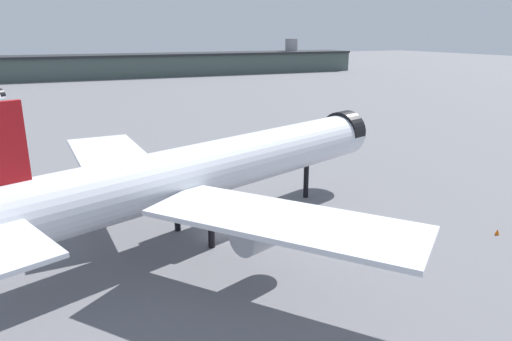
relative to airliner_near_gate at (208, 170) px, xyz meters
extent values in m
plane|color=slate|center=(1.14, -1.21, -8.52)|extent=(900.00, 900.00, 0.00)
cylinder|color=silver|center=(0.36, 0.12, 0.15)|extent=(58.54, 24.54, 6.67)
cone|color=silver|center=(28.61, 9.21, 0.15)|extent=(8.99, 8.47, 6.54)
cylinder|color=black|center=(27.34, 8.80, 0.65)|extent=(4.92, 7.33, 6.74)
cube|color=silver|center=(-9.13, 14.59, -0.69)|extent=(9.57, 26.74, 0.53)
cylinder|color=#B7BAC1|center=(-6.79, 11.98, -2.89)|extent=(9.03, 6.04, 3.67)
cube|color=silver|center=(1.10, -17.18, -0.69)|extent=(23.34, 27.21, 0.53)
cylinder|color=#B7BAC1|center=(1.48, -13.69, -2.89)|extent=(9.03, 6.04, 3.67)
cube|color=silver|center=(-22.35, -14.56, 0.81)|extent=(8.36, 11.81, 0.40)
cylinder|color=black|center=(18.44, 5.94, -5.86)|extent=(0.80, 0.80, 5.34)
cylinder|color=black|center=(-3.54, 2.54, -5.86)|extent=(0.80, 0.80, 5.34)
cylinder|color=black|center=(-1.39, -4.13, -5.86)|extent=(0.80, 0.80, 5.34)
cone|color=white|center=(-25.12, 115.01, -2.92)|extent=(6.34, 6.35, 4.23)
cube|color=#475651|center=(55.10, 222.69, -2.79)|extent=(247.21, 38.85, 11.47)
cube|color=#232628|center=(55.10, 222.69, 3.54)|extent=(247.36, 41.18, 1.20)
cylinder|color=#939399|center=(141.82, 217.21, 1.77)|extent=(8.41, 8.41, 20.59)
cone|color=#F2600C|center=(32.80, -17.23, -8.15)|extent=(0.60, 0.60, 0.74)
camera|label=1|loc=(-20.03, -53.12, 16.64)|focal=33.07mm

